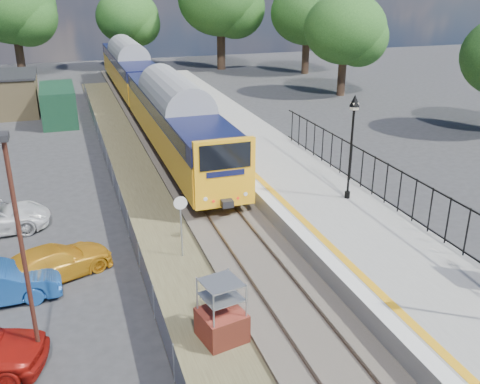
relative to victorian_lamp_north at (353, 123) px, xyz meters
name	(u,v)px	position (x,y,z in m)	size (l,w,h in m)	color
ground	(290,311)	(-5.30, -6.00, -4.30)	(120.00, 120.00, 0.00)	#2D2D30
track_bed	(200,200)	(-5.77, 3.67, -4.21)	(5.90, 80.00, 0.29)	#473F38
platform	(305,194)	(-1.10, 2.00, -3.85)	(5.00, 70.00, 0.90)	gray
platform_edge	(264,190)	(-3.16, 2.00, -3.39)	(0.90, 70.00, 0.01)	silver
victorian_lamp_north	(353,123)	(0.00, 0.00, 0.00)	(0.44, 0.44, 4.60)	black
palisade_fence	(426,207)	(1.25, -3.76, -2.46)	(0.12, 26.00, 2.00)	black
wire_fence	(115,183)	(-9.50, 6.00, -3.70)	(0.06, 52.00, 1.20)	#999EA3
tree_line	(134,15)	(-3.90, 36.00, 2.31)	(56.80, 43.80, 11.88)	#332319
train	(147,86)	(-5.30, 21.55, -1.96)	(2.82, 40.83, 3.51)	#FCAC16
brick_plinth	(222,312)	(-7.80, -6.68, -3.34)	(1.46, 1.46, 1.99)	maroon
speed_sign	(181,217)	(-7.80, -1.43, -2.60)	(0.51, 0.11, 2.54)	#999EA3
carpark_lamp	(21,243)	(-12.86, -6.20, -0.50)	(0.25, 0.50, 6.61)	#452017
car_yellow	(54,262)	(-12.42, -1.42, -3.69)	(1.70, 4.18, 1.21)	orange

